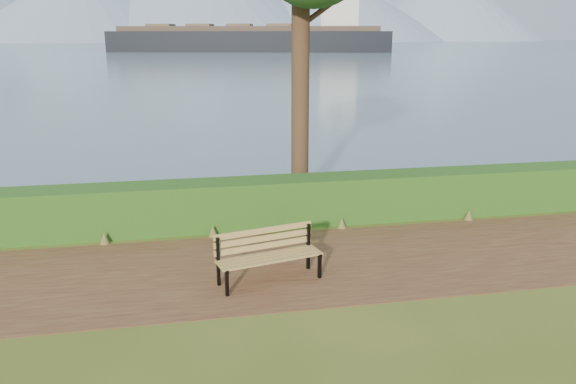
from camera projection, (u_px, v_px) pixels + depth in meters
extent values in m
plane|color=#3E5017|center=(286.00, 273.00, 9.60)|extent=(140.00, 140.00, 0.00)
cube|color=#50291B|center=(282.00, 266.00, 9.88)|extent=(40.00, 3.40, 0.01)
cube|color=#214D16|center=(263.00, 202.00, 11.92)|extent=(32.00, 0.85, 1.00)
cube|color=#435A6C|center=(178.00, 44.00, 255.32)|extent=(700.00, 510.00, 0.00)
cone|color=#798BA1|center=(81.00, 4.00, 365.31)|extent=(160.00, 160.00, 48.00)
cone|color=#798BA1|center=(331.00, 5.00, 401.30)|extent=(170.00, 170.00, 50.00)
cone|color=#798BA1|center=(442.00, 1.00, 426.37)|extent=(150.00, 150.00, 58.00)
cone|color=#798BA1|center=(161.00, 16.00, 409.42)|extent=(120.00, 120.00, 35.00)
cone|color=#798BA1|center=(372.00, 14.00, 433.70)|extent=(130.00, 130.00, 40.00)
cube|color=black|center=(227.00, 283.00, 8.69)|extent=(0.06, 0.07, 0.43)
cube|color=black|center=(218.00, 262.00, 9.01)|extent=(0.06, 0.07, 0.83)
cube|color=black|center=(222.00, 267.00, 8.83)|extent=(0.16, 0.50, 0.05)
cube|color=black|center=(320.00, 266.00, 9.34)|extent=(0.06, 0.07, 0.43)
cube|color=black|center=(308.00, 247.00, 9.66)|extent=(0.06, 0.07, 0.83)
cube|color=black|center=(314.00, 251.00, 9.47)|extent=(0.16, 0.50, 0.05)
cube|color=olive|center=(274.00, 261.00, 8.98)|extent=(1.71, 0.49, 0.03)
cube|color=olive|center=(271.00, 259.00, 9.09)|extent=(1.71, 0.49, 0.03)
cube|color=olive|center=(268.00, 256.00, 9.20)|extent=(1.71, 0.49, 0.03)
cube|color=olive|center=(265.00, 254.00, 9.30)|extent=(1.71, 0.49, 0.03)
cube|color=olive|center=(264.00, 246.00, 9.32)|extent=(1.70, 0.44, 0.10)
cube|color=olive|center=(264.00, 238.00, 9.29)|extent=(1.70, 0.44, 0.10)
cube|color=olive|center=(264.00, 231.00, 9.25)|extent=(1.70, 0.44, 0.10)
cylinder|color=#362216|center=(300.00, 49.00, 12.43)|extent=(0.40, 0.40, 7.27)
cylinder|color=#362216|center=(321.00, 11.00, 12.30)|extent=(1.06, 0.12, 0.79)
cube|color=black|center=(249.00, 46.00, 138.55)|extent=(69.18, 27.68, 6.87)
cube|color=#48362B|center=(249.00, 29.00, 137.47)|extent=(63.59, 25.26, 1.18)
cube|color=silver|center=(340.00, 6.00, 134.78)|extent=(10.58, 10.05, 10.79)
cube|color=brown|center=(161.00, 26.00, 138.53)|extent=(7.32, 7.74, 0.78)
cube|color=brown|center=(200.00, 26.00, 137.96)|extent=(7.32, 7.74, 0.78)
cube|color=brown|center=(240.00, 26.00, 137.40)|extent=(7.32, 7.74, 0.78)
cube|color=brown|center=(279.00, 25.00, 136.83)|extent=(7.32, 7.74, 0.78)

